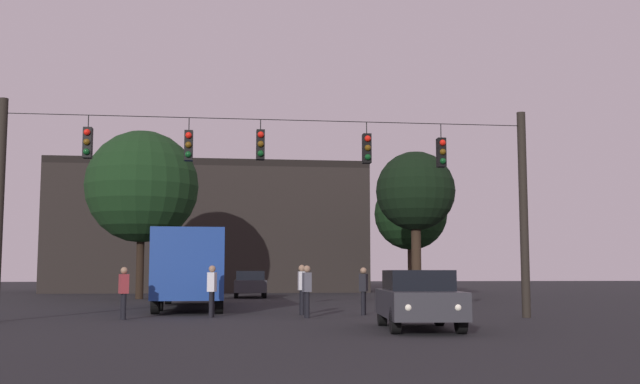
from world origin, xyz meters
TOP-DOWN VIEW (x-y plane):
  - ground_plane at (0.00, 24.50)m, footprint 168.00×168.00m
  - overhead_signal_span at (-0.01, 16.45)m, footprint 16.75×0.44m
  - city_bus at (-2.83, 24.25)m, footprint 2.72×11.04m
  - car_near_right at (3.51, 12.04)m, footprint 2.21×4.46m
  - car_far_left at (0.01, 36.77)m, footprint 1.91×4.38m
  - pedestrian_crossing_left at (-1.87, 17.85)m, footprint 0.32×0.41m
  - pedestrian_crossing_center at (1.18, 18.95)m, footprint 0.25×0.36m
  - pedestrian_crossing_right at (-4.58, 17.03)m, footprint 0.35×0.42m
  - pedestrian_near_bus at (1.17, 17.18)m, footprint 0.28×0.38m
  - pedestrian_trailing at (3.27, 18.56)m, footprint 0.36×0.42m
  - corner_building at (-2.58, 51.05)m, footprint 22.76×10.52m
  - tree_left_silhouette at (10.43, 40.44)m, footprint 4.70×4.70m
  - tree_behind_building at (-6.05, 35.07)m, footprint 6.17×6.17m
  - tree_right_far at (8.39, 31.21)m, footprint 4.14×4.14m

SIDE VIEW (x-z plane):
  - ground_plane at x=0.00m, z-range 0.00..0.00m
  - car_near_right at x=3.51m, z-range 0.04..1.56m
  - car_far_left at x=0.01m, z-range 0.04..1.56m
  - pedestrian_crossing_right at x=-4.58m, z-range 0.10..1.73m
  - pedestrian_trailing at x=3.27m, z-range 0.10..1.73m
  - pedestrian_near_bus at x=1.17m, z-range 0.11..1.79m
  - pedestrian_crossing_left at x=-1.87m, z-range 0.11..1.79m
  - pedestrian_crossing_center at x=1.18m, z-range 0.12..1.83m
  - city_bus at x=-2.83m, z-range 0.37..3.37m
  - overhead_signal_span at x=-0.01m, z-range 0.68..7.43m
  - corner_building at x=-2.58m, z-range 0.00..9.39m
  - tree_left_silhouette at x=10.43m, z-range 1.41..8.98m
  - tree_right_far at x=8.39m, z-range 1.75..9.51m
  - tree_behind_building at x=-6.05m, z-range 1.52..10.75m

